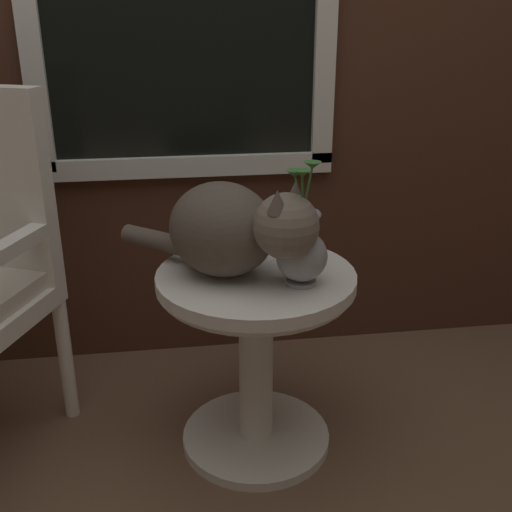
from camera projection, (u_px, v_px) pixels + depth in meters
The scene contains 4 objects.
ground_plane at pixel (223, 495), 1.73m from camera, with size 6.00×6.00×0.00m, color brown.
wicker_side_table at pixel (256, 331), 1.80m from camera, with size 0.55×0.55×0.57m.
cat at pixel (232, 229), 1.66m from camera, with size 0.52×0.44×0.28m.
pewter_vase_with_ivy at pixel (302, 248), 1.62m from camera, with size 0.13×0.14×0.33m.
Camera 1 is at (-0.10, -1.35, 1.26)m, focal length 44.15 mm.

